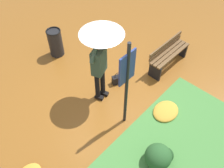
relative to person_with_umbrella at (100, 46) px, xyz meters
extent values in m
plane|color=brown|center=(0.14, -0.16, -1.55)|extent=(18.00, 18.00, 0.00)
cylinder|color=black|center=(-0.17, -0.01, -1.12)|extent=(0.12, 0.12, 0.86)
cylinder|color=black|center=(0.01, -0.01, -1.12)|extent=(0.12, 0.12, 0.86)
cube|color=black|center=(-0.17, -0.05, -1.51)|extent=(0.18, 0.24, 0.08)
cube|color=black|center=(0.01, -0.05, -1.51)|extent=(0.18, 0.24, 0.08)
cube|color=#334738|center=(-0.08, -0.01, -0.37)|extent=(0.44, 0.36, 0.64)
sphere|color=#8C664C|center=(-0.08, -0.01, 0.09)|extent=(0.20, 0.20, 0.20)
ellipsoid|color=black|center=(-0.08, -0.01, 0.12)|extent=(0.20, 0.20, 0.15)
cylinder|color=#334738|center=(-0.29, -0.04, -0.16)|extent=(0.18, 0.13, 0.18)
cylinder|color=#334738|center=(-0.25, -0.05, -0.07)|extent=(0.24, 0.11, 0.33)
cube|color=black|center=(-0.17, -0.03, 0.07)|extent=(0.07, 0.04, 0.14)
cylinder|color=#334738|center=(0.08, -0.01, -0.13)|extent=(0.11, 0.10, 0.09)
cylinder|color=#334738|center=(0.07, 0.00, -0.04)|extent=(0.10, 0.09, 0.23)
cylinder|color=#A5A5AD|center=(0.06, 0.01, 0.27)|extent=(0.02, 0.02, 0.41)
cone|color=silver|center=(0.06, 0.01, 0.37)|extent=(0.96, 0.96, 0.16)
sphere|color=#A5A5AD|center=(0.06, 0.01, 0.48)|extent=(0.02, 0.02, 0.02)
cylinder|color=black|center=(-0.23, -0.95, -0.40)|extent=(0.07, 0.07, 2.30)
cube|color=navy|center=(-0.23, -0.93, 0.15)|extent=(0.44, 0.04, 0.70)
cube|color=red|center=(-0.23, -0.91, 0.15)|extent=(0.38, 0.01, 0.64)
cube|color=black|center=(0.55, -0.03, -1.43)|extent=(0.33, 0.25, 0.24)
torus|color=black|center=(0.55, -0.03, -1.27)|extent=(0.17, 0.09, 0.18)
cube|color=black|center=(1.35, -0.64, -1.33)|extent=(0.07, 0.36, 0.44)
cube|color=black|center=(2.63, -0.64, -1.33)|extent=(0.07, 0.36, 0.44)
cube|color=brown|center=(1.99, -0.76, -1.09)|extent=(1.40, 0.13, 0.04)
cube|color=brown|center=(1.99, -0.64, -1.09)|extent=(1.40, 0.13, 0.04)
cube|color=brown|center=(1.99, -0.52, -1.09)|extent=(1.40, 0.13, 0.04)
cube|color=brown|center=(1.99, -0.47, -0.99)|extent=(1.40, 0.07, 0.10)
cube|color=brown|center=(1.99, -0.47, -0.85)|extent=(1.40, 0.07, 0.10)
cylinder|color=black|center=(0.21, 2.06, -1.15)|extent=(0.40, 0.40, 0.80)
torus|color=black|center=(0.21, 2.06, -0.74)|extent=(0.42, 0.42, 0.04)
ellipsoid|color=#285628|center=(-0.57, -2.12, -1.31)|extent=(0.55, 0.55, 0.49)
ellipsoid|color=#1E421E|center=(-0.40, -2.20, -1.39)|extent=(0.33, 0.33, 0.33)
ellipsoid|color=gold|center=(0.58, -1.54, -1.48)|extent=(0.69, 0.55, 0.15)
camera|label=1|loc=(-2.87, -2.98, 3.40)|focal=40.17mm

